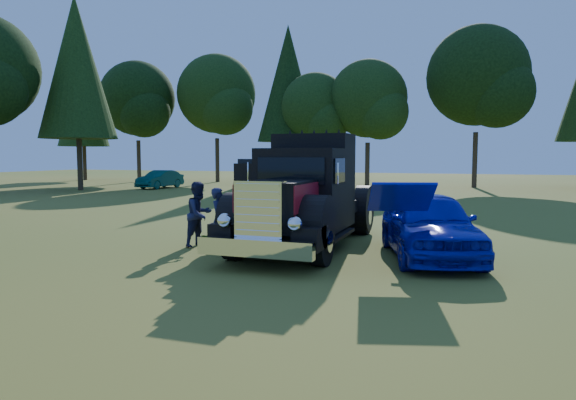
{
  "coord_description": "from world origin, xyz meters",
  "views": [
    {
      "loc": [
        3.56,
        -10.94,
        2.43
      ],
      "look_at": [
        -0.6,
        0.88,
        1.33
      ],
      "focal_mm": 32.0,
      "sensor_mm": 36.0,
      "label": 1
    }
  ],
  "objects_px": {
    "hotrod_coupe": "(429,224)",
    "spectator_near": "(219,219)",
    "distant_teal_car": "(160,179)",
    "diamond_t_truck": "(304,199)",
    "spectator_far": "(199,214)"
  },
  "relations": [
    {
      "from": "diamond_t_truck",
      "to": "spectator_far",
      "type": "relative_size",
      "value": 4.14
    },
    {
      "from": "spectator_far",
      "to": "distant_teal_car",
      "type": "relative_size",
      "value": 0.43
    },
    {
      "from": "diamond_t_truck",
      "to": "distant_teal_car",
      "type": "relative_size",
      "value": 1.79
    },
    {
      "from": "diamond_t_truck",
      "to": "spectator_near",
      "type": "bearing_deg",
      "value": -148.73
    },
    {
      "from": "diamond_t_truck",
      "to": "distant_teal_car",
      "type": "height_order",
      "value": "diamond_t_truck"
    },
    {
      "from": "diamond_t_truck",
      "to": "hotrod_coupe",
      "type": "bearing_deg",
      "value": -5.72
    },
    {
      "from": "diamond_t_truck",
      "to": "spectator_far",
      "type": "height_order",
      "value": "diamond_t_truck"
    },
    {
      "from": "hotrod_coupe",
      "to": "spectator_near",
      "type": "relative_size",
      "value": 3.11
    },
    {
      "from": "diamond_t_truck",
      "to": "hotrod_coupe",
      "type": "relative_size",
      "value": 1.44
    },
    {
      "from": "hotrod_coupe",
      "to": "spectator_far",
      "type": "distance_m",
      "value": 5.89
    },
    {
      "from": "hotrod_coupe",
      "to": "spectator_near",
      "type": "bearing_deg",
      "value": -170.73
    },
    {
      "from": "spectator_near",
      "to": "distant_teal_car",
      "type": "height_order",
      "value": "spectator_near"
    },
    {
      "from": "diamond_t_truck",
      "to": "hotrod_coupe",
      "type": "distance_m",
      "value": 3.25
    },
    {
      "from": "spectator_far",
      "to": "distant_teal_car",
      "type": "xyz_separation_m",
      "value": [
        -14.68,
        20.44,
        -0.21
      ]
    },
    {
      "from": "diamond_t_truck",
      "to": "spectator_near",
      "type": "height_order",
      "value": "diamond_t_truck"
    }
  ]
}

